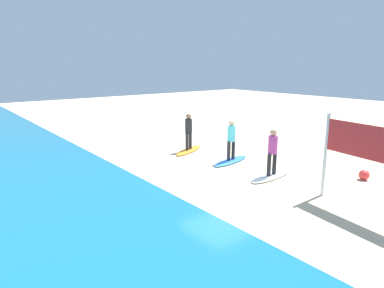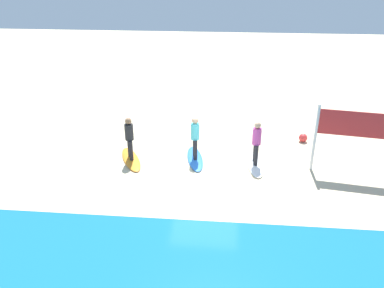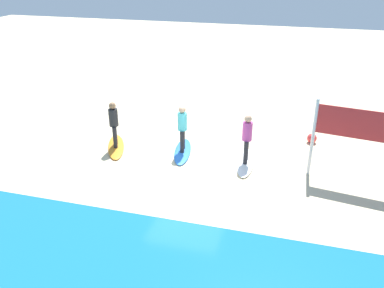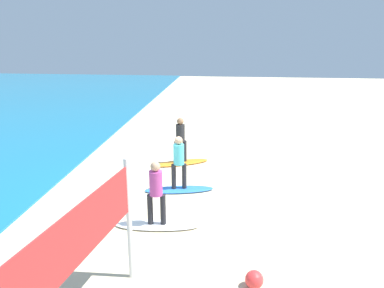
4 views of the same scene
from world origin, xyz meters
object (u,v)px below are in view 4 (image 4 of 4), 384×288
object	(u,v)px
surfer_white	(156,189)
surfboard_blue	(179,189)
surfer_blue	(179,159)
surfer_orange	(180,137)
surfboard_white	(157,225)
beach_ball	(254,280)
surfboard_orange	(181,163)

from	to	relation	value
surfer_white	surfboard_blue	world-z (taller)	surfer_white
surfer_blue	surfer_orange	bearing A→B (deg)	6.62
surfer_white	surfer_blue	bearing A→B (deg)	-6.18
surfboard_white	surfer_blue	xyz separation A→B (m)	(2.26, -0.24, 0.99)
surfboard_blue	surfer_orange	bearing A→B (deg)	-94.44
surfboard_white	surfer_blue	bearing A→B (deg)	-100.38
surfboard_white	surfer_white	size ratio (longest dim) A/B	1.28
surfboard_blue	surfer_orange	world-z (taller)	surfer_orange
surfer_blue	surfer_orange	size ratio (longest dim) A/B	1.00
surfboard_blue	surfer_orange	xyz separation A→B (m)	(2.43, 0.28, 0.99)
surfboard_white	surfer_white	world-z (taller)	surfer_white
surfer_blue	surfboard_blue	bearing A→B (deg)	90.00
surfboard_white	beach_ball	distance (m)	3.13
surfboard_white	surfboard_blue	bearing A→B (deg)	-100.38
surfer_white	surfer_orange	distance (m)	4.69
surfer_blue	beach_ball	distance (m)	4.91
surfboard_white	beach_ball	size ratio (longest dim) A/B	5.95
surfer_blue	beach_ball	world-z (taller)	surfer_blue
surfer_white	surfboard_blue	bearing A→B (deg)	-6.18
surfer_white	surfer_blue	size ratio (longest dim) A/B	1.00
surfer_blue	surfer_orange	distance (m)	2.45
surfer_white	surfer_orange	xyz separation A→B (m)	(4.69, 0.04, 0.00)
surfer_orange	beach_ball	world-z (taller)	surfer_orange
surfer_orange	beach_ball	distance (m)	7.25
surfboard_blue	beach_ball	distance (m)	4.84
surfboard_blue	surfer_blue	bearing A→B (deg)	168.95
beach_ball	surfboard_blue	bearing A→B (deg)	25.15
surfer_white	surfer_blue	distance (m)	2.27
surfboard_white	surfer_orange	distance (m)	4.79
surfboard_orange	beach_ball	bearing A→B (deg)	84.18
surfboard_blue	surfer_blue	world-z (taller)	surfer_blue
surfboard_blue	surfboard_orange	size ratio (longest dim) A/B	1.00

